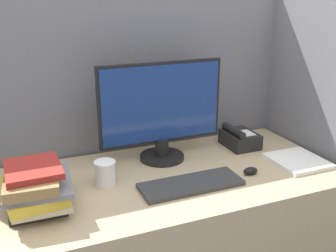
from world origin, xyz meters
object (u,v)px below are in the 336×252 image
book_stack (35,188)px  mouse (250,171)px  coffee_cup (105,173)px  keyboard (191,184)px  monitor (162,113)px  desk_telephone (239,138)px

book_stack → mouse: bearing=-3.9°
coffee_cup → book_stack: size_ratio=0.34×
coffee_cup → keyboard: bearing=-25.6°
keyboard → book_stack: 0.62m
keyboard → coffee_cup: bearing=154.4°
monitor → desk_telephone: (0.44, -0.01, -0.19)m
monitor → coffee_cup: 0.40m
desk_telephone → monitor: bearing=178.9°
monitor → book_stack: 0.67m
coffee_cup → monitor: bearing=26.6°
desk_telephone → book_stack: bearing=-166.8°
mouse → coffee_cup: 0.64m
coffee_cup → mouse: bearing=-13.9°
keyboard → desk_telephone: bearing=35.7°
mouse → desk_telephone: size_ratio=0.36×
coffee_cup → book_stack: 0.30m
monitor → keyboard: monitor is taller
mouse → coffee_cup: coffee_cup is taller
mouse → desk_telephone: 0.33m
monitor → keyboard: 0.39m
keyboard → monitor: bearing=91.1°
monitor → desk_telephone: 0.47m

